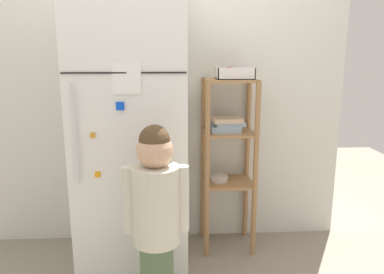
% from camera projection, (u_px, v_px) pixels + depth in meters
% --- Properties ---
extents(ground_plane, '(6.00, 6.00, 0.00)m').
position_uv_depth(ground_plane, '(169.00, 260.00, 2.64)').
color(ground_plane, gray).
extents(kitchen_wall_back, '(2.60, 0.03, 2.33)m').
position_uv_depth(kitchen_wall_back, '(167.00, 86.00, 2.76)').
color(kitchen_wall_back, silver).
rests_on(kitchen_wall_back, ground).
extents(refrigerator, '(0.68, 0.71, 1.83)m').
position_uv_depth(refrigerator, '(132.00, 131.00, 2.44)').
color(refrigerator, white).
rests_on(refrigerator, ground).
extents(child_standing, '(0.34, 0.25, 1.06)m').
position_uv_depth(child_standing, '(156.00, 204.00, 1.97)').
color(child_standing, '#526946').
rests_on(child_standing, ground).
extents(pantry_shelf_unit, '(0.37, 0.32, 1.23)m').
position_uv_depth(pantry_shelf_unit, '(228.00, 146.00, 2.69)').
color(pantry_shelf_unit, '#9E7247').
rests_on(pantry_shelf_unit, ground).
extents(fruit_bin, '(0.25, 0.19, 0.08)m').
position_uv_depth(fruit_bin, '(235.00, 74.00, 2.56)').
color(fruit_bin, white).
rests_on(fruit_bin, pantry_shelf_unit).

